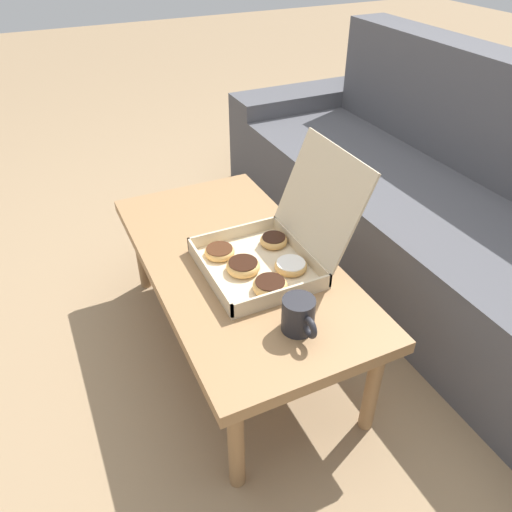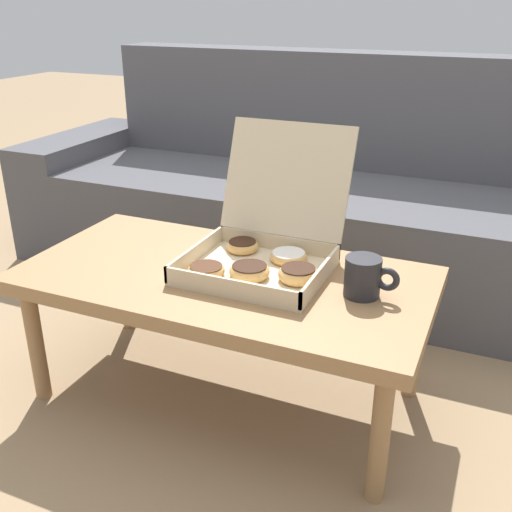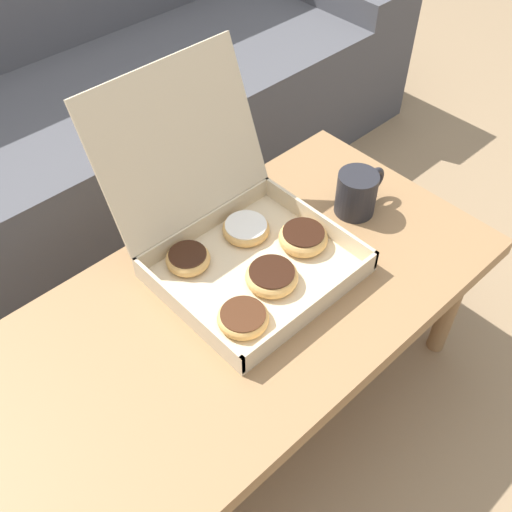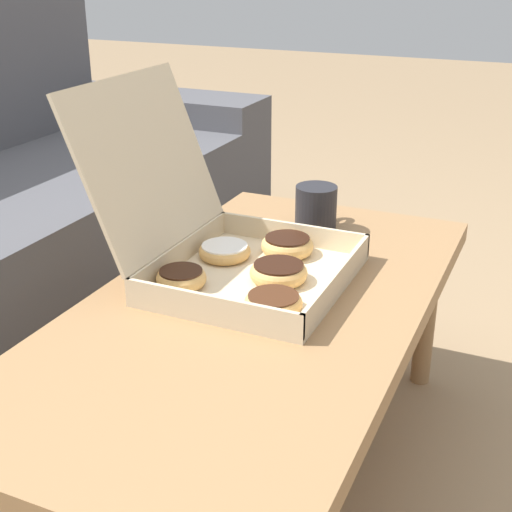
% 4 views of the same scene
% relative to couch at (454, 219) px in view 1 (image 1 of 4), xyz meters
% --- Properties ---
extents(ground_plane, '(12.00, 12.00, 0.00)m').
position_rel_couch_xyz_m(ground_plane, '(0.00, -0.79, -0.29)').
color(ground_plane, '#937756').
extents(couch, '(2.55, 0.77, 0.86)m').
position_rel_couch_xyz_m(couch, '(0.00, 0.00, 0.00)').
color(couch, '#4C4C51').
rests_on(couch, ground_plane).
extents(coffee_table, '(1.08, 0.55, 0.39)m').
position_rel_couch_xyz_m(coffee_table, '(0.00, -0.94, 0.06)').
color(coffee_table, '#997047').
rests_on(coffee_table, ground_plane).
extents(pastry_box, '(0.37, 0.44, 0.35)m').
position_rel_couch_xyz_m(pastry_box, '(0.08, -0.86, 0.16)').
color(pastry_box, beige).
rests_on(pastry_box, coffee_table).
extents(coffee_mug, '(0.13, 0.09, 0.10)m').
position_rel_couch_xyz_m(coffee_mug, '(0.37, -0.92, 0.15)').
color(coffee_mug, '#232328').
rests_on(coffee_mug, coffee_table).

